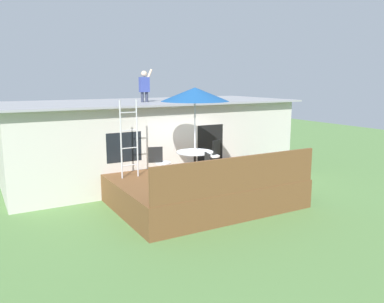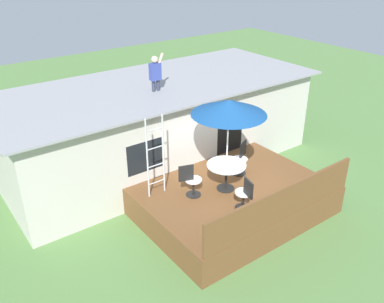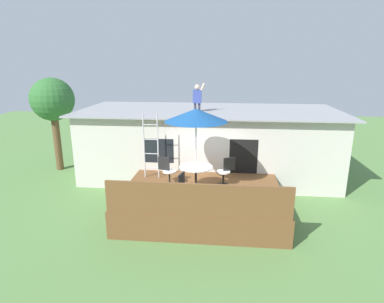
% 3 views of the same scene
% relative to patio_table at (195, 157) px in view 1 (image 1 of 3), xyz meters
% --- Properties ---
extents(ground_plane, '(40.00, 40.00, 0.00)m').
position_rel_patio_table_xyz_m(ground_plane, '(0.21, 0.04, -1.39)').
color(ground_plane, '#567F42').
extents(house, '(10.50, 4.50, 2.79)m').
position_rel_patio_table_xyz_m(house, '(0.21, 3.64, 0.02)').
color(house, beige).
rests_on(house, ground).
extents(deck, '(4.94, 3.88, 0.80)m').
position_rel_patio_table_xyz_m(deck, '(0.21, 0.04, -0.99)').
color(deck, brown).
rests_on(deck, ground).
extents(deck_railing, '(4.84, 0.08, 0.90)m').
position_rel_patio_table_xyz_m(deck_railing, '(0.21, -1.85, -0.14)').
color(deck_railing, brown).
rests_on(deck_railing, deck).
extents(patio_table, '(1.04, 1.04, 0.74)m').
position_rel_patio_table_xyz_m(patio_table, '(0.00, 0.00, 0.00)').
color(patio_table, black).
rests_on(patio_table, deck).
extents(patio_umbrella, '(1.90, 1.90, 2.54)m').
position_rel_patio_table_xyz_m(patio_umbrella, '(0.00, 0.00, 1.76)').
color(patio_umbrella, silver).
rests_on(patio_umbrella, deck).
extents(step_ladder, '(0.52, 0.04, 2.20)m').
position_rel_patio_table_xyz_m(step_ladder, '(-1.61, 0.90, 0.51)').
color(step_ladder, silver).
rests_on(step_ladder, deck).
extents(person_figure, '(0.47, 0.20, 1.11)m').
position_rel_patio_table_xyz_m(person_figure, '(-0.22, 3.03, 2.01)').
color(person_figure, '#33384C').
rests_on(person_figure, house).
extents(patio_chair_left, '(0.61, 0.44, 0.92)m').
position_rel_patio_table_xyz_m(patio_chair_left, '(-0.95, 0.29, -0.13)').
color(patio_chair_left, black).
rests_on(patio_chair_left, deck).
extents(patio_chair_right, '(0.59, 0.44, 0.92)m').
position_rel_patio_table_xyz_m(patio_chair_right, '(0.92, 0.43, -0.13)').
color(patio_chair_right, black).
rests_on(patio_chair_right, deck).
extents(patio_chair_near, '(0.44, 0.61, 0.92)m').
position_rel_patio_table_xyz_m(patio_chair_near, '(-0.27, -1.03, -0.13)').
color(patio_chair_near, black).
rests_on(patio_chair_near, deck).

